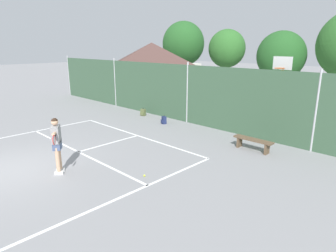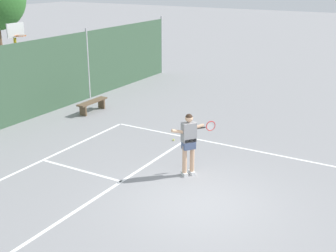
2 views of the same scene
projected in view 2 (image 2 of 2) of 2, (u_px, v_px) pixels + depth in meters
The scene contains 6 objects.
ground_plane at pixel (200, 203), 11.51m from camera, with size 120.00×120.00×0.00m, color gray.
court_markings at pixel (178, 197), 11.82m from camera, with size 8.30×11.10×0.01m.
basketball_hoop at pixel (17, 52), 19.39m from camera, with size 0.90×0.67×3.55m.
tennis_player at pixel (189, 139), 12.76m from camera, with size 1.25×0.82×1.85m.
tennis_ball at pixel (173, 140), 15.75m from camera, with size 0.07×0.07×0.07m, color #CCE033.
courtside_bench at pixel (92, 104), 18.87m from camera, with size 1.60×0.36×0.48m.
Camera 2 is at (-9.26, -4.46, 5.60)m, focal length 48.27 mm.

